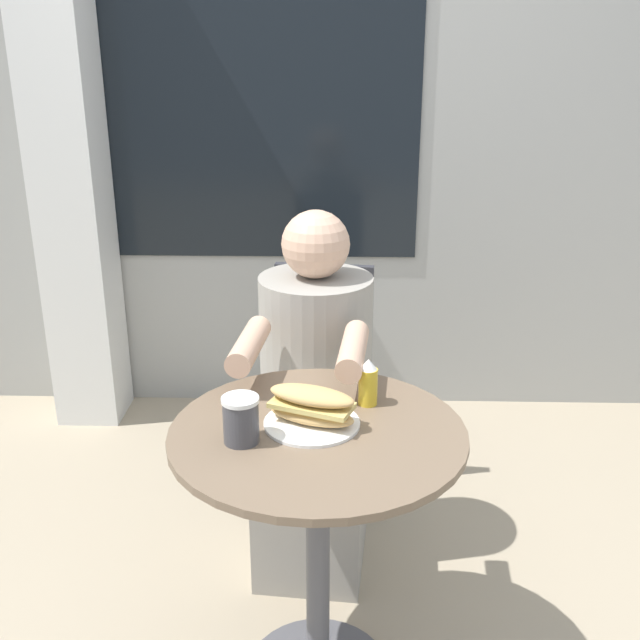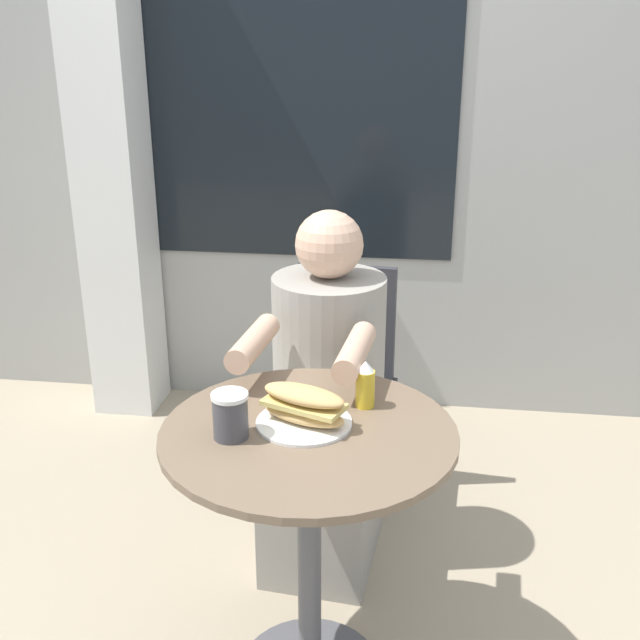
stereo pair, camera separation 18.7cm
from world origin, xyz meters
The scene contains 8 objects.
storefront_wall centered at (-0.01, 1.70, 1.40)m, with size 8.00×0.09×2.80m.
lattice_pillar centered at (-1.07, 1.51, 1.20)m, with size 0.27×0.27×2.40m.
cafe_table centered at (0.00, 0.00, 0.55)m, with size 0.70×0.70×0.75m.
diner_chair centered at (-0.01, 0.89, 0.52)m, with size 0.42×0.42×0.87m.
seated_diner centered at (-0.03, 0.54, 0.50)m, with size 0.39×0.64×1.15m.
sandwich_on_plate centered at (-0.01, 0.02, 0.79)m, with size 0.23×0.23×0.10m.
drink_cup centered at (-0.17, -0.06, 0.80)m, with size 0.09×0.09×0.11m.
condiment_bottle centered at (0.12, 0.14, 0.81)m, with size 0.05×0.05×0.12m.
Camera 2 is at (0.23, -1.54, 1.60)m, focal length 42.00 mm.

